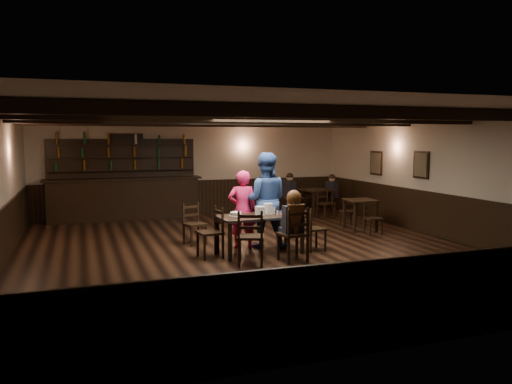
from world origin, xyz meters
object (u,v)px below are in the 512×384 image
object	(u,v)px
chair_near_right	(295,230)
woman_pink	(242,209)
cake	(236,214)
man_blue	(265,200)
bar_counter	(124,193)
dining_table	(260,219)
chair_near_left	(250,233)

from	to	relation	value
chair_near_right	woman_pink	bearing A→B (deg)	110.79
woman_pink	cake	size ratio (longest dim) A/B	6.07
man_blue	chair_near_right	bearing A→B (deg)	115.04
cake	bar_counter	xyz separation A→B (m)	(-1.65, 5.04, -0.06)
dining_table	bar_counter	world-z (taller)	bar_counter
cake	dining_table	bearing A→B (deg)	-5.69
chair_near_left	cake	bearing A→B (deg)	89.87
man_blue	bar_counter	bearing A→B (deg)	-40.50
chair_near_right	cake	bearing A→B (deg)	133.68
chair_near_left	cake	world-z (taller)	chair_near_left
chair_near_left	man_blue	world-z (taller)	man_blue
woman_pink	man_blue	distance (m)	0.50
dining_table	chair_near_right	size ratio (longest dim) A/B	1.68
chair_near_right	man_blue	xyz separation A→B (m)	(-0.08, 1.35, 0.39)
dining_table	cake	xyz separation A→B (m)	(-0.47, 0.05, 0.11)
chair_near_left	man_blue	bearing A→B (deg)	59.86
dining_table	cake	size ratio (longest dim) A/B	6.41
chair_near_left	chair_near_right	distance (m)	0.85
cake	woman_pink	bearing A→B (deg)	60.78
woman_pink	bar_counter	distance (m)	4.91
man_blue	dining_table	bearing A→B (deg)	81.42
chair_near_left	woman_pink	distance (m)	1.44
cake	man_blue	bearing A→B (deg)	31.41
man_blue	chair_near_left	bearing A→B (deg)	81.56
dining_table	chair_near_left	size ratio (longest dim) A/B	1.69
woman_pink	bar_counter	xyz separation A→B (m)	(-1.95, 4.50, -0.07)
chair_near_right	woman_pink	world-z (taller)	woman_pink
cake	bar_counter	distance (m)	5.31
bar_counter	cake	bearing A→B (deg)	-71.90
chair_near_left	bar_counter	bearing A→B (deg)	105.60
chair_near_left	bar_counter	distance (m)	6.12
dining_table	bar_counter	size ratio (longest dim) A/B	0.40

